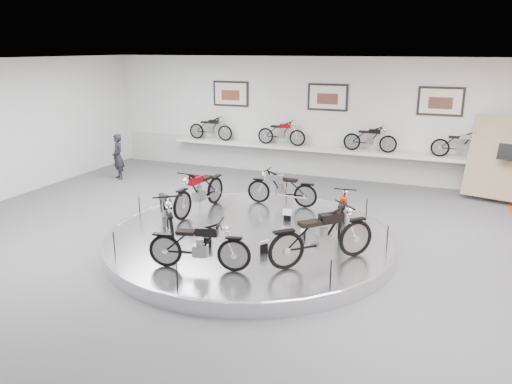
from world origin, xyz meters
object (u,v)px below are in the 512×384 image
at_px(bike_b, 282,188).
at_px(visitor, 118,157).
at_px(shelf, 324,150).
at_px(bike_a, 343,212).
at_px(bike_c, 199,191).
at_px(bike_e, 199,245).
at_px(bike_d, 166,214).
at_px(bike_f, 322,235).
at_px(display_platform, 250,239).

distance_m(bike_b, visitor, 6.56).
distance_m(shelf, bike_a, 5.79).
distance_m(bike_c, visitor, 5.45).
height_order(bike_a, bike_e, bike_e).
distance_m(bike_c, bike_d, 1.83).
distance_m(bike_a, bike_c, 3.63).
height_order(bike_a, bike_c, bike_c).
distance_m(shelf, bike_c, 5.73).
relative_size(shelf, bike_d, 6.12).
distance_m(bike_b, bike_f, 3.68).
height_order(shelf, bike_a, bike_a).
height_order(display_platform, bike_e, bike_e).
bearing_deg(bike_a, display_platform, 109.02).
height_order(bike_b, bike_c, bike_c).
height_order(display_platform, bike_c, bike_c).
relative_size(bike_b, bike_c, 0.87).
bearing_deg(bike_e, shelf, 76.32).
height_order(display_platform, bike_f, bike_f).
distance_m(bike_a, bike_e, 3.62).
height_order(bike_e, bike_f, bike_f).
height_order(display_platform, bike_a, bike_a).
bearing_deg(bike_b, bike_d, 61.02).
height_order(bike_f, visitor, visitor).
relative_size(bike_c, bike_d, 1.03).
height_order(bike_a, bike_f, bike_f).
height_order(display_platform, visitor, visitor).
distance_m(bike_e, bike_f, 2.32).
bearing_deg(bike_e, bike_b, 75.64).
xyz_separation_m(shelf, bike_a, (1.86, -5.47, -0.26)).
bearing_deg(visitor, bike_c, 1.93).
relative_size(display_platform, bike_b, 4.00).
height_order(bike_c, bike_d, bike_c).
bearing_deg(bike_c, bike_d, 10.76).
xyz_separation_m(bike_a, bike_f, (0.01, -1.87, 0.12)).
distance_m(display_platform, bike_b, 2.29).
distance_m(bike_d, bike_e, 1.88).
distance_m(bike_c, bike_f, 4.10).
relative_size(bike_d, bike_e, 1.09).
distance_m(display_platform, bike_d, 1.94).
distance_m(display_platform, bike_c, 2.12).
bearing_deg(bike_b, shelf, -92.26).
bearing_deg(shelf, bike_b, -90.35).
bearing_deg(bike_c, visitor, -116.53).
relative_size(bike_e, bike_f, 0.86).
relative_size(bike_c, bike_e, 1.12).
height_order(shelf, visitor, visitor).
bearing_deg(display_platform, bike_c, 151.75).
bearing_deg(visitor, bike_d, -10.59).
bearing_deg(bike_a, shelf, 11.29).
bearing_deg(bike_d, bike_e, 11.86).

